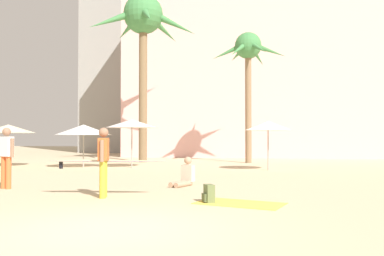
{
  "coord_description": "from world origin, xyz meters",
  "views": [
    {
      "loc": [
        2.38,
        -6.36,
        1.5
      ],
      "look_at": [
        0.28,
        7.76,
        1.83
      ],
      "focal_mm": 38.2,
      "sensor_mm": 36.0,
      "label": 1
    }
  ],
  "objects_px": {
    "person_far_right": "(105,160)",
    "person_near_left": "(6,155)",
    "cafe_umbrella_2": "(268,126)",
    "person_mid_right": "(185,176)",
    "beach_towel": "(240,203)",
    "cafe_umbrella_0": "(84,130)",
    "cafe_umbrella_3": "(132,124)",
    "palm_tree_far_left": "(248,56)",
    "cafe_umbrella_1": "(8,129)",
    "palm_tree_left": "(144,24)",
    "backpack": "(209,194)"
  },
  "relations": [
    {
      "from": "person_far_right",
      "to": "person_near_left",
      "type": "xyz_separation_m",
      "value": [
        -3.47,
        1.18,
        0.05
      ]
    },
    {
      "from": "cafe_umbrella_2",
      "to": "person_mid_right",
      "type": "distance_m",
      "value": 7.38
    },
    {
      "from": "beach_towel",
      "to": "cafe_umbrella_0",
      "type": "bearing_deg",
      "value": 128.8
    },
    {
      "from": "cafe_umbrella_2",
      "to": "beach_towel",
      "type": "relative_size",
      "value": 1.17
    },
    {
      "from": "cafe_umbrella_3",
      "to": "person_far_right",
      "type": "height_order",
      "value": "cafe_umbrella_3"
    },
    {
      "from": "palm_tree_far_left",
      "to": "beach_towel",
      "type": "relative_size",
      "value": 4.01
    },
    {
      "from": "beach_towel",
      "to": "person_mid_right",
      "type": "height_order",
      "value": "person_mid_right"
    },
    {
      "from": "cafe_umbrella_1",
      "to": "beach_towel",
      "type": "xyz_separation_m",
      "value": [
        12.21,
        -10.11,
        -1.95
      ]
    },
    {
      "from": "beach_towel",
      "to": "person_mid_right",
      "type": "relative_size",
      "value": 1.96
    },
    {
      "from": "palm_tree_left",
      "to": "person_far_right",
      "type": "relative_size",
      "value": 3.35
    },
    {
      "from": "palm_tree_left",
      "to": "cafe_umbrella_3",
      "type": "height_order",
      "value": "palm_tree_left"
    },
    {
      "from": "beach_towel",
      "to": "person_near_left",
      "type": "xyz_separation_m",
      "value": [
        -6.86,
        1.71,
        0.98
      ]
    },
    {
      "from": "cafe_umbrella_2",
      "to": "person_near_left",
      "type": "xyz_separation_m",
      "value": [
        -7.86,
        -8.11,
        -1.07
      ]
    },
    {
      "from": "cafe_umbrella_2",
      "to": "person_mid_right",
      "type": "xyz_separation_m",
      "value": [
        -2.8,
        -6.6,
        -1.74
      ]
    },
    {
      "from": "palm_tree_far_left",
      "to": "cafe_umbrella_0",
      "type": "relative_size",
      "value": 2.79
    },
    {
      "from": "backpack",
      "to": "person_far_right",
      "type": "relative_size",
      "value": 0.14
    },
    {
      "from": "backpack",
      "to": "person_mid_right",
      "type": "relative_size",
      "value": 0.42
    },
    {
      "from": "backpack",
      "to": "person_far_right",
      "type": "height_order",
      "value": "person_far_right"
    },
    {
      "from": "beach_towel",
      "to": "backpack",
      "type": "bearing_deg",
      "value": 178.19
    },
    {
      "from": "palm_tree_far_left",
      "to": "backpack",
      "type": "xyz_separation_m",
      "value": [
        -0.75,
        -15.09,
        -6.18
      ]
    },
    {
      "from": "backpack",
      "to": "person_mid_right",
      "type": "distance_m",
      "value": 3.37
    },
    {
      "from": "palm_tree_left",
      "to": "cafe_umbrella_2",
      "type": "distance_m",
      "value": 11.12
    },
    {
      "from": "cafe_umbrella_1",
      "to": "person_near_left",
      "type": "distance_m",
      "value": 10.0
    },
    {
      "from": "palm_tree_far_left",
      "to": "person_near_left",
      "type": "distance_m",
      "value": 16.02
    },
    {
      "from": "palm_tree_left",
      "to": "cafe_umbrella_3",
      "type": "relative_size",
      "value": 4.08
    },
    {
      "from": "palm_tree_far_left",
      "to": "cafe_umbrella_0",
      "type": "distance_m",
      "value": 10.58
    },
    {
      "from": "backpack",
      "to": "cafe_umbrella_0",
      "type": "bearing_deg",
      "value": -79.63
    },
    {
      "from": "cafe_umbrella_2",
      "to": "person_mid_right",
      "type": "height_order",
      "value": "cafe_umbrella_2"
    },
    {
      "from": "backpack",
      "to": "person_mid_right",
      "type": "bearing_deg",
      "value": -97.2
    },
    {
      "from": "beach_towel",
      "to": "backpack",
      "type": "xyz_separation_m",
      "value": [
        -0.71,
        0.02,
        0.19
      ]
    },
    {
      "from": "cafe_umbrella_1",
      "to": "person_near_left",
      "type": "xyz_separation_m",
      "value": [
        5.35,
        -8.4,
        -0.97
      ]
    },
    {
      "from": "palm_tree_left",
      "to": "cafe_umbrella_0",
      "type": "relative_size",
      "value": 3.72
    },
    {
      "from": "cafe_umbrella_1",
      "to": "person_far_right",
      "type": "distance_m",
      "value": 13.05
    },
    {
      "from": "person_near_left",
      "to": "beach_towel",
      "type": "bearing_deg",
      "value": -84.68
    },
    {
      "from": "cafe_umbrella_2",
      "to": "person_far_right",
      "type": "relative_size",
      "value": 0.73
    },
    {
      "from": "person_near_left",
      "to": "cafe_umbrella_2",
      "type": "bearing_deg",
      "value": -24.81
    },
    {
      "from": "cafe_umbrella_3",
      "to": "backpack",
      "type": "distance_m",
      "value": 11.56
    },
    {
      "from": "beach_towel",
      "to": "person_near_left",
      "type": "distance_m",
      "value": 7.14
    },
    {
      "from": "cafe_umbrella_1",
      "to": "cafe_umbrella_3",
      "type": "height_order",
      "value": "cafe_umbrella_3"
    },
    {
      "from": "cafe_umbrella_0",
      "to": "person_far_right",
      "type": "height_order",
      "value": "cafe_umbrella_0"
    },
    {
      "from": "palm_tree_far_left",
      "to": "beach_towel",
      "type": "bearing_deg",
      "value": -90.17
    },
    {
      "from": "cafe_umbrella_1",
      "to": "person_near_left",
      "type": "bearing_deg",
      "value": -57.52
    },
    {
      "from": "person_mid_right",
      "to": "cafe_umbrella_1",
      "type": "bearing_deg",
      "value": -99.48
    },
    {
      "from": "cafe_umbrella_2",
      "to": "backpack",
      "type": "relative_size",
      "value": 5.4
    },
    {
      "from": "person_near_left",
      "to": "palm_tree_left",
      "type": "bearing_deg",
      "value": 17.21
    },
    {
      "from": "cafe_umbrella_1",
      "to": "person_mid_right",
      "type": "height_order",
      "value": "cafe_umbrella_1"
    },
    {
      "from": "cafe_umbrella_0",
      "to": "cafe_umbrella_3",
      "type": "bearing_deg",
      "value": 5.25
    },
    {
      "from": "person_near_left",
      "to": "cafe_umbrella_1",
      "type": "bearing_deg",
      "value": 51.8
    },
    {
      "from": "cafe_umbrella_0",
      "to": "backpack",
      "type": "height_order",
      "value": "cafe_umbrella_0"
    },
    {
      "from": "cafe_umbrella_2",
      "to": "cafe_umbrella_3",
      "type": "xyz_separation_m",
      "value": [
        -6.65,
        0.47,
        0.15
      ]
    }
  ]
}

